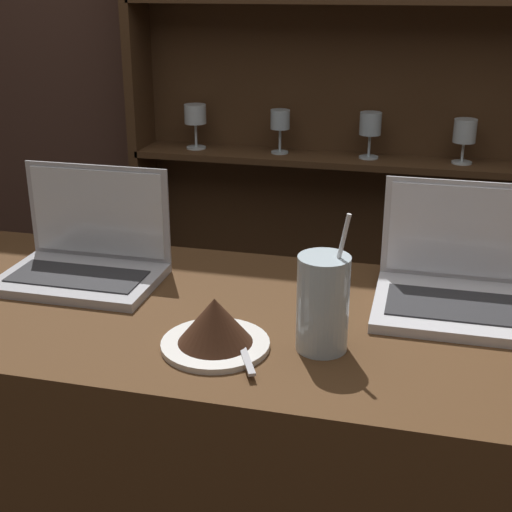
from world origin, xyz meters
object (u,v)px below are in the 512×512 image
at_px(cake_plate, 215,326).
at_px(water_glass, 323,303).
at_px(laptop_far, 462,282).
at_px(laptop_near, 87,254).

bearing_deg(cake_plate, water_glass, 13.22).
xyz_separation_m(laptop_far, cake_plate, (-0.39, -0.26, -0.00)).
xyz_separation_m(laptop_near, cake_plate, (0.33, -0.22, -0.01)).
bearing_deg(laptop_far, laptop_near, -176.44).
xyz_separation_m(laptop_far, water_glass, (-0.22, -0.22, 0.04)).
distance_m(laptop_far, cake_plate, 0.47).
distance_m(cake_plate, water_glass, 0.18).
bearing_deg(water_glass, laptop_far, 45.55).
distance_m(laptop_near, cake_plate, 0.40).
bearing_deg(water_glass, cake_plate, -166.78).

